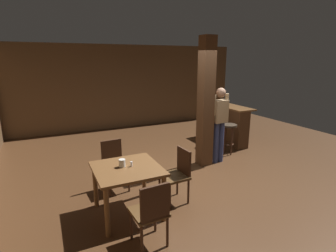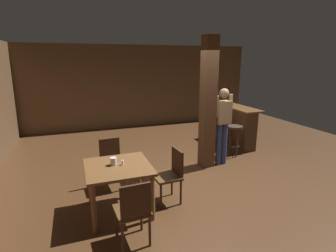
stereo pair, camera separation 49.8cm
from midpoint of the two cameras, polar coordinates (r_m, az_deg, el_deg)
name	(u,v)px [view 1 (the left image)]	position (r m, az deg, el deg)	size (l,w,h in m)	color
ground_plane	(198,173)	(5.58, 3.99, -10.27)	(10.80, 10.80, 0.00)	#422816
wall_back	(131,87)	(9.30, -9.69, 8.44)	(8.00, 0.10, 2.80)	brown
pillar	(206,103)	(5.69, 5.75, 4.95)	(0.28, 0.28, 2.80)	#4C301C
dining_table	(127,175)	(4.07, -12.38, -10.48)	(0.97, 0.97, 0.76)	brown
chair_south	(151,211)	(3.41, -8.10, -17.95)	(0.44, 0.44, 0.89)	#4C3319
chair_north	(114,162)	(4.93, -14.55, -7.73)	(0.45, 0.45, 0.89)	#4C3319
chair_east	(178,172)	(4.38, -1.15, -10.13)	(0.45, 0.45, 0.89)	#4C3319
napkin_cup	(122,163)	(4.04, -13.50, -7.92)	(0.10, 0.10, 0.12)	beige
salt_shaker	(131,164)	(4.03, -11.53, -8.18)	(0.03, 0.03, 0.08)	silver
standing_person	(220,120)	(5.92, 8.83, 1.29)	(0.47, 0.24, 1.72)	tan
bar_counter	(225,123)	(7.64, 10.48, 0.55)	(0.56, 1.64, 1.05)	brown
bar_stool_near	(229,131)	(6.63, 11.06, -1.19)	(0.38, 0.38, 0.76)	#2D2319
bar_stool_mid	(216,126)	(7.20, 8.42, 0.00)	(0.37, 0.37, 0.73)	#2D2319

